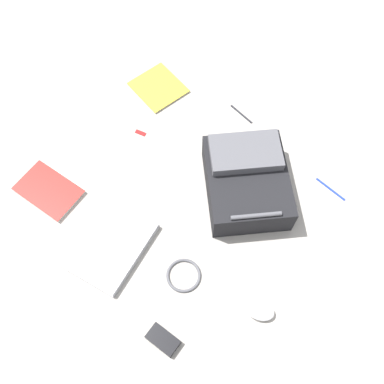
{
  "coord_description": "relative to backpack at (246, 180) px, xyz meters",
  "views": [
    {
      "loc": [
        -0.69,
        -0.47,
        1.63
      ],
      "look_at": [
        0.01,
        -0.04,
        0.02
      ],
      "focal_mm": 41.47,
      "sensor_mm": 36.0,
      "label": 1
    }
  ],
  "objects": [
    {
      "name": "ground_plane",
      "position": [
        -0.14,
        0.21,
        -0.08
      ],
      "size": [
        3.78,
        3.78,
        0.0
      ],
      "primitive_type": "plane",
      "color": "gray"
    },
    {
      "name": "backpack",
      "position": [
        0.0,
        0.0,
        0.0
      ],
      "size": [
        0.5,
        0.48,
        0.18
      ],
      "color": "black",
      "rests_on": "ground_plane"
    },
    {
      "name": "laptop",
      "position": [
        -0.49,
        0.32,
        -0.06
      ],
      "size": [
        0.34,
        0.25,
        0.03
      ],
      "color": "#929296",
      "rests_on": "ground_plane"
    },
    {
      "name": "book_manual",
      "position": [
        -0.44,
        0.68,
        -0.07
      ],
      "size": [
        0.18,
        0.27,
        0.02
      ],
      "color": "silver",
      "rests_on": "ground_plane"
    },
    {
      "name": "book_comic",
      "position": [
        0.25,
        0.6,
        -0.07
      ],
      "size": [
        0.26,
        0.28,
        0.01
      ],
      "color": "silver",
      "rests_on": "ground_plane"
    },
    {
      "name": "computer_mouse",
      "position": [
        -0.41,
        -0.29,
        -0.06
      ],
      "size": [
        0.09,
        0.12,
        0.04
      ],
      "primitive_type": "ellipsoid",
      "rotation": [
        0.0,
        0.0,
        0.31
      ],
      "color": "silver",
      "rests_on": "ground_plane"
    },
    {
      "name": "cable_coil",
      "position": [
        -0.44,
        0.02,
        -0.07
      ],
      "size": [
        0.13,
        0.13,
        0.01
      ],
      "primitive_type": "torus",
      "color": "#4C4C51",
      "rests_on": "ground_plane"
    },
    {
      "name": "power_brick",
      "position": [
        -0.68,
        -0.05,
        -0.06
      ],
      "size": [
        0.07,
        0.12,
        0.03
      ],
      "primitive_type": "cube",
      "rotation": [
        0.0,
        0.0,
        -0.08
      ],
      "color": "black",
      "rests_on": "ground_plane"
    },
    {
      "name": "pen_black",
      "position": [
        0.33,
        0.19,
        -0.07
      ],
      "size": [
        0.05,
        0.13,
        0.01
      ],
      "primitive_type": "cylinder",
      "rotation": [
        1.57,
        0.0,
        -0.28
      ],
      "color": "black",
      "rests_on": "ground_plane"
    },
    {
      "name": "pen_blue",
      "position": [
        0.19,
        -0.3,
        -0.07
      ],
      "size": [
        0.04,
        0.14,
        0.01
      ],
      "primitive_type": "cylinder",
      "rotation": [
        1.57,
        0.0,
        6.06
      ],
      "color": "#1933B2",
      "rests_on": "ground_plane"
    },
    {
      "name": "usb_stick",
      "position": [
        0.0,
        0.52,
        -0.07
      ],
      "size": [
        0.02,
        0.05,
        0.01
      ],
      "primitive_type": "cube",
      "rotation": [
        0.0,
        0.0,
        0.12
      ],
      "color": "#B21919",
      "rests_on": "ground_plane"
    }
  ]
}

